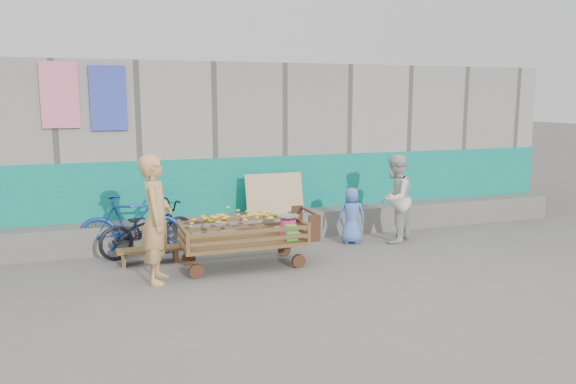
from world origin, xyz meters
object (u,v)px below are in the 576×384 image
object	(u,v)px
bench	(150,252)
child	(351,215)
vendor_man	(156,219)
banana_cart	(241,229)
bicycle_blue	(131,225)
bicycle_dark	(148,228)
woman	(395,199)

from	to	relation	value
bench	child	distance (m)	3.32
bench	vendor_man	xyz separation A→B (m)	(0.03, -0.87, 0.68)
bench	child	xyz separation A→B (m)	(3.31, 0.11, 0.30)
banana_cart	bicycle_blue	size ratio (longest dim) A/B	1.22
bench	bicycle_blue	world-z (taller)	bicycle_blue
banana_cart	bench	bearing A→B (deg)	154.64
bench	bicycle_dark	bearing A→B (deg)	86.53
vendor_man	bicycle_dark	distance (m)	1.45
child	bicycle_dark	distance (m)	3.30
banana_cart	bicycle_blue	xyz separation A→B (m)	(-1.45, 1.15, -0.08)
vendor_man	woman	size ratio (longest dim) A/B	1.14
vendor_man	woman	bearing A→B (deg)	-65.28
child	bicycle_dark	bearing A→B (deg)	6.31
vendor_man	child	bearing A→B (deg)	-60.34
vendor_man	bicycle_dark	xyz separation A→B (m)	(0.00, 1.38, -0.43)
bicycle_dark	vendor_man	bearing A→B (deg)	159.58
banana_cart	vendor_man	world-z (taller)	vendor_man
child	banana_cart	bearing A→B (deg)	31.68
vendor_man	bicycle_blue	distance (m)	1.51
bench	bicycle_blue	distance (m)	0.68
bicycle_blue	vendor_man	bearing A→B (deg)	-160.14
bicycle_dark	bicycle_blue	world-z (taller)	bicycle_blue
bench	bicycle_blue	bearing A→B (deg)	111.11
banana_cart	bicycle_dark	xyz separation A→B (m)	(-1.20, 1.09, -0.14)
woman	bench	bearing A→B (deg)	-41.32
bench	bicycle_dark	world-z (taller)	bicycle_dark
banana_cart	child	world-z (taller)	child
vendor_man	child	world-z (taller)	vendor_man
bicycle_dark	bicycle_blue	bearing A→B (deg)	56.93
woman	bicycle_blue	distance (m)	4.30
vendor_man	bicycle_dark	world-z (taller)	vendor_man
child	bicycle_blue	bearing A→B (deg)	5.91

